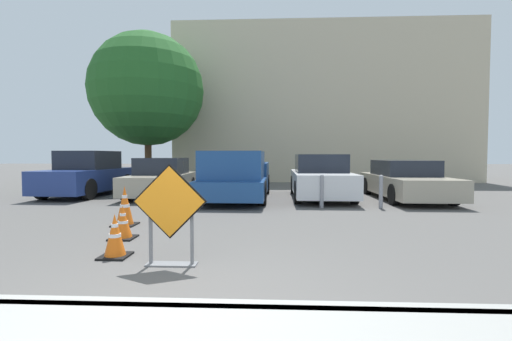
{
  "coord_description": "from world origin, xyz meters",
  "views": [
    {
      "loc": [
        0.8,
        -2.99,
        1.46
      ],
      "look_at": [
        0.3,
        7.99,
        0.99
      ],
      "focal_mm": 24.0,
      "sensor_mm": 36.0,
      "label": 1
    }
  ],
  "objects_px": {
    "parked_car_nearest": "(88,175)",
    "pickup_truck": "(237,178)",
    "traffic_cone_second": "(123,223)",
    "bollard_second": "(381,191)",
    "parked_car_fourth": "(405,181)",
    "traffic_cone_third": "(125,206)",
    "bollard_nearest": "(322,190)",
    "road_closed_sign": "(170,211)",
    "parked_car_third": "(320,178)",
    "traffic_cone_nearest": "(115,236)",
    "parked_car_second": "(162,179)"
  },
  "relations": [
    {
      "from": "parked_car_nearest",
      "to": "pickup_truck",
      "type": "bearing_deg",
      "value": 171.59
    },
    {
      "from": "traffic_cone_second",
      "to": "bollard_second",
      "type": "relative_size",
      "value": 0.62
    },
    {
      "from": "pickup_truck",
      "to": "parked_car_fourth",
      "type": "distance_m",
      "value": 5.67
    },
    {
      "from": "traffic_cone_third",
      "to": "bollard_nearest",
      "type": "height_order",
      "value": "bollard_nearest"
    },
    {
      "from": "traffic_cone_third",
      "to": "bollard_nearest",
      "type": "relative_size",
      "value": 0.88
    },
    {
      "from": "pickup_truck",
      "to": "traffic_cone_second",
      "type": "bearing_deg",
      "value": 76.13
    },
    {
      "from": "traffic_cone_second",
      "to": "bollard_nearest",
      "type": "distance_m",
      "value": 5.48
    },
    {
      "from": "bollard_second",
      "to": "road_closed_sign",
      "type": "bearing_deg",
      "value": -130.24
    },
    {
      "from": "parked_car_third",
      "to": "traffic_cone_nearest",
      "type": "bearing_deg",
      "value": 61.68
    },
    {
      "from": "parked_car_nearest",
      "to": "bollard_nearest",
      "type": "bearing_deg",
      "value": 163.54
    },
    {
      "from": "bollard_nearest",
      "to": "bollard_second",
      "type": "relative_size",
      "value": 1.01
    },
    {
      "from": "parked_car_nearest",
      "to": "parked_car_second",
      "type": "distance_m",
      "value": 2.82
    },
    {
      "from": "traffic_cone_third",
      "to": "parked_car_nearest",
      "type": "bearing_deg",
      "value": 124.85
    },
    {
      "from": "parked_car_fourth",
      "to": "traffic_cone_third",
      "type": "bearing_deg",
      "value": 32.31
    },
    {
      "from": "road_closed_sign",
      "to": "bollard_second",
      "type": "height_order",
      "value": "road_closed_sign"
    },
    {
      "from": "traffic_cone_second",
      "to": "bollard_nearest",
      "type": "relative_size",
      "value": 0.62
    },
    {
      "from": "parked_car_fourth",
      "to": "bollard_nearest",
      "type": "bearing_deg",
      "value": 35.08
    },
    {
      "from": "parked_car_nearest",
      "to": "bollard_second",
      "type": "bearing_deg",
      "value": 166.45
    },
    {
      "from": "parked_car_third",
      "to": "parked_car_fourth",
      "type": "height_order",
      "value": "parked_car_third"
    },
    {
      "from": "traffic_cone_nearest",
      "to": "traffic_cone_second",
      "type": "relative_size",
      "value": 1.08
    },
    {
      "from": "traffic_cone_nearest",
      "to": "traffic_cone_third",
      "type": "relative_size",
      "value": 0.76
    },
    {
      "from": "pickup_truck",
      "to": "traffic_cone_nearest",
      "type": "bearing_deg",
      "value": 81.59
    },
    {
      "from": "parked_car_second",
      "to": "pickup_truck",
      "type": "distance_m",
      "value": 2.95
    },
    {
      "from": "pickup_truck",
      "to": "parked_car_third",
      "type": "bearing_deg",
      "value": -168.99
    },
    {
      "from": "traffic_cone_nearest",
      "to": "road_closed_sign",
      "type": "bearing_deg",
      "value": -21.56
    },
    {
      "from": "traffic_cone_nearest",
      "to": "bollard_second",
      "type": "relative_size",
      "value": 0.67
    },
    {
      "from": "traffic_cone_third",
      "to": "bollard_nearest",
      "type": "bearing_deg",
      "value": 30.01
    },
    {
      "from": "road_closed_sign",
      "to": "bollard_second",
      "type": "bearing_deg",
      "value": 49.76
    },
    {
      "from": "parked_car_third",
      "to": "bollard_nearest",
      "type": "relative_size",
      "value": 4.63
    },
    {
      "from": "parked_car_nearest",
      "to": "bollard_nearest",
      "type": "distance_m",
      "value": 8.64
    },
    {
      "from": "pickup_truck",
      "to": "parked_car_fourth",
      "type": "height_order",
      "value": "pickup_truck"
    },
    {
      "from": "bollard_second",
      "to": "traffic_cone_third",
      "type": "bearing_deg",
      "value": -157.04
    },
    {
      "from": "parked_car_fourth",
      "to": "bollard_nearest",
      "type": "distance_m",
      "value": 3.76
    },
    {
      "from": "road_closed_sign",
      "to": "parked_car_second",
      "type": "distance_m",
      "value": 8.2
    },
    {
      "from": "parked_car_nearest",
      "to": "parked_car_second",
      "type": "height_order",
      "value": "parked_car_nearest"
    },
    {
      "from": "parked_car_third",
      "to": "bollard_second",
      "type": "relative_size",
      "value": 4.68
    },
    {
      "from": "bollard_second",
      "to": "bollard_nearest",
      "type": "bearing_deg",
      "value": -180.0
    },
    {
      "from": "traffic_cone_second",
      "to": "parked_car_fourth",
      "type": "relative_size",
      "value": 0.12
    },
    {
      "from": "road_closed_sign",
      "to": "parked_car_nearest",
      "type": "distance_m",
      "value": 9.61
    },
    {
      "from": "traffic_cone_nearest",
      "to": "traffic_cone_third",
      "type": "distance_m",
      "value": 2.36
    },
    {
      "from": "road_closed_sign",
      "to": "parked_car_nearest",
      "type": "bearing_deg",
      "value": 124.6
    },
    {
      "from": "traffic_cone_second",
      "to": "parked_car_third",
      "type": "xyz_separation_m",
      "value": [
        4.28,
        5.91,
        0.42
      ]
    },
    {
      "from": "road_closed_sign",
      "to": "traffic_cone_second",
      "type": "relative_size",
      "value": 2.33
    },
    {
      "from": "traffic_cone_nearest",
      "to": "bollard_nearest",
      "type": "bearing_deg",
      "value": 52.66
    },
    {
      "from": "parked_car_nearest",
      "to": "parked_car_second",
      "type": "bearing_deg",
      "value": 179.08
    },
    {
      "from": "road_closed_sign",
      "to": "pickup_truck",
      "type": "relative_size",
      "value": 0.25
    },
    {
      "from": "traffic_cone_third",
      "to": "parked_car_nearest",
      "type": "distance_m",
      "value": 6.51
    },
    {
      "from": "traffic_cone_third",
      "to": "parked_car_third",
      "type": "bearing_deg",
      "value": 45.23
    },
    {
      "from": "traffic_cone_third",
      "to": "parked_car_second",
      "type": "xyz_separation_m",
      "value": [
        -0.9,
        5.19,
        0.23
      ]
    },
    {
      "from": "traffic_cone_third",
      "to": "pickup_truck",
      "type": "relative_size",
      "value": 0.15
    }
  ]
}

